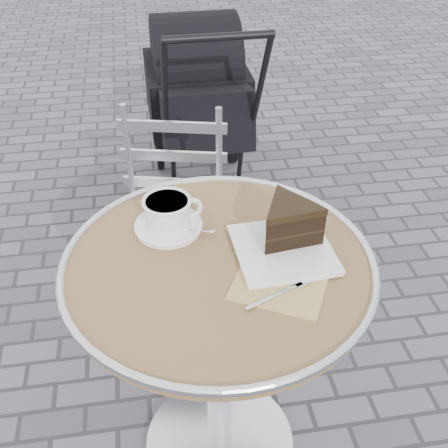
{
  "coord_description": "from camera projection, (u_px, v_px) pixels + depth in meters",
  "views": [
    {
      "loc": [
        -0.14,
        -0.95,
        1.56
      ],
      "look_at": [
        0.02,
        0.07,
        0.78
      ],
      "focal_mm": 45.0,
      "sensor_mm": 36.0,
      "label": 1
    }
  ],
  "objects": [
    {
      "name": "ground",
      "position": [
        220.0,
        444.0,
        1.71
      ],
      "size": [
        80.0,
        80.0,
        0.0
      ],
      "primitive_type": "plane",
      "color": "slate",
      "rests_on": "ground"
    },
    {
      "name": "cafe_table",
      "position": [
        219.0,
        313.0,
        1.37
      ],
      "size": [
        0.72,
        0.72,
        0.74
      ],
      "color": "silver",
      "rests_on": "ground"
    },
    {
      "name": "bistro_chair",
      "position": [
        172.0,
        198.0,
        1.89
      ],
      "size": [
        0.44,
        0.44,
        0.8
      ],
      "rotation": [
        0.0,
        0.0,
        -0.24
      ],
      "color": "silver",
      "rests_on": "ground"
    },
    {
      "name": "cappuccino_set",
      "position": [
        169.0,
        216.0,
        1.34
      ],
      "size": [
        0.18,
        0.16,
        0.08
      ],
      "rotation": [
        0.0,
        0.0,
        0.18
      ],
      "color": "white",
      "rests_on": "cafe_table"
    },
    {
      "name": "cake_plate_set",
      "position": [
        288.0,
        229.0,
        1.28
      ],
      "size": [
        0.28,
        0.36,
        0.12
      ],
      "rotation": [
        0.0,
        0.0,
        0.05
      ],
      "color": "tan",
      "rests_on": "cafe_table"
    },
    {
      "name": "baby_stroller",
      "position": [
        199.0,
        107.0,
        2.62
      ],
      "size": [
        0.45,
        0.92,
        0.95
      ],
      "rotation": [
        0.0,
        0.0,
        0.02
      ],
      "color": "black",
      "rests_on": "ground"
    }
  ]
}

